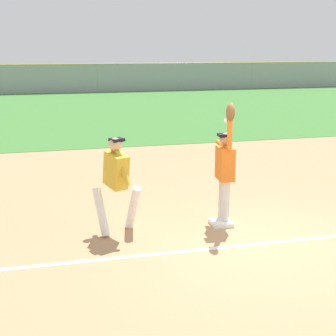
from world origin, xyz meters
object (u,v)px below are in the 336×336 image
Objects in this scene: parked_car_silver at (152,79)px; baseball at (226,121)px; first_base at (221,223)px; parked_car_blue at (221,78)px; fielder at (225,165)px; runner at (116,179)px; parked_car_red at (80,80)px.

baseball is at bearing -100.88° from parked_car_silver.
baseball reaches higher than first_base.
baseball reaches higher than parked_car_blue.
baseball is 31.82m from parked_car_blue.
first_base is at bearing 50.12° from fielder.
parked_car_blue is (10.97, 29.84, -1.29)m from baseball.
parked_car_blue is (12.89, 29.67, -0.32)m from runner.
first_base is 29.65m from parked_car_silver.
fielder is at bearing -100.79° from parked_car_silver.
fielder reaches higher than parked_car_silver.
baseball is (1.92, -0.17, 0.97)m from runner.
parked_car_blue reaches higher than first_base.
fielder is at bearing 62.93° from baseball.
first_base is 1.09m from fielder.
first_base is 5.14× the size of baseball.
runner reaches higher than parked_car_red.
runner is 0.38× the size of parked_car_blue.
baseball reaches higher than runner.
parked_car_red is at bearing -84.01° from fielder.
parked_car_red is (-0.86, 29.45, -0.45)m from fielder.
fielder is 0.51× the size of parked_car_red.
parked_car_red is 0.98× the size of parked_car_blue.
runner is at bearing 3.31° from fielder.
first_base is at bearing -100.91° from parked_car_silver.
parked_car_red and parked_car_silver have the same top height.
runner is at bearing -91.28° from parked_car_red.
runner reaches higher than first_base.
parked_car_silver is at bearing -95.06° from fielder.
first_base is at bearing -27.07° from runner.
baseball is at bearing -87.55° from parked_car_red.
parked_car_silver is at bearing 80.53° from baseball.
baseball is 0.02× the size of parked_car_blue.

